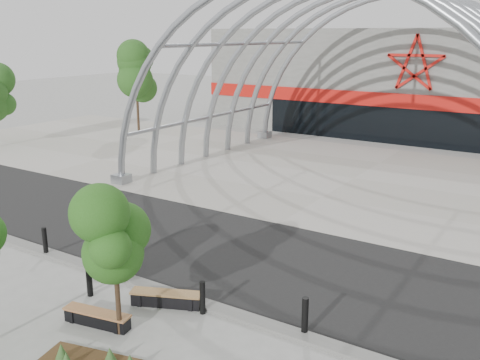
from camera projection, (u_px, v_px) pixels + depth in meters
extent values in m
plane|color=gray|center=(170.00, 290.00, 16.49)|extent=(140.00, 140.00, 0.00)
cube|color=black|center=(233.00, 252.00, 19.32)|extent=(140.00, 7.00, 0.02)
cube|color=#A8A397|center=(354.00, 178.00, 29.05)|extent=(60.00, 17.00, 0.04)
cube|color=#63635E|center=(165.00, 291.00, 16.27)|extent=(60.00, 0.50, 0.12)
cube|color=slate|center=(440.00, 81.00, 42.59)|extent=(34.00, 15.00, 8.00)
cube|color=black|center=(411.00, 127.00, 37.27)|extent=(22.00, 0.25, 2.60)
cube|color=red|center=(413.00, 102.00, 36.79)|extent=(34.00, 0.30, 1.00)
torus|color=#93979D|center=(290.00, 217.00, 22.97)|extent=(20.36, 0.36, 20.36)
torus|color=#93979D|center=(315.00, 202.00, 25.00)|extent=(20.36, 0.36, 20.36)
torus|color=#93979D|center=(336.00, 190.00, 27.03)|extent=(20.36, 0.36, 20.36)
torus|color=#93979D|center=(354.00, 179.00, 29.06)|extent=(20.36, 0.36, 20.36)
torus|color=#93979D|center=(370.00, 169.00, 31.09)|extent=(20.36, 0.36, 20.36)
torus|color=#93979D|center=(384.00, 161.00, 33.11)|extent=(20.36, 0.36, 20.36)
torus|color=#93979D|center=(396.00, 154.00, 35.14)|extent=(20.36, 0.36, 20.36)
cylinder|color=#93979D|center=(245.00, 44.00, 30.86)|extent=(0.20, 15.00, 0.20)
cylinder|color=#93979D|center=(210.00, 117.00, 33.40)|extent=(0.20, 15.00, 0.20)
cube|color=#93979D|center=(121.00, 179.00, 28.12)|extent=(0.80, 0.80, 0.50)
cube|color=#93979D|center=(265.00, 135.00, 40.29)|extent=(0.80, 0.80, 0.50)
cone|color=#39612B|center=(66.00, 360.00, 12.50)|extent=(0.31, 0.31, 0.38)
cone|color=#39612B|center=(110.00, 355.00, 12.69)|extent=(0.31, 0.31, 0.38)
cone|color=#39612B|center=(61.00, 351.00, 12.84)|extent=(0.31, 0.31, 0.38)
cylinder|color=black|center=(118.00, 299.00, 13.84)|extent=(0.13, 0.13, 2.00)
ellipsoid|color=#1D4E11|center=(113.00, 234.00, 13.36)|extent=(1.65, 1.65, 2.18)
cube|color=black|center=(97.00, 320.00, 14.47)|extent=(1.96, 0.71, 0.33)
cube|color=black|center=(76.00, 313.00, 14.73)|extent=(0.19, 0.44, 0.38)
cube|color=black|center=(120.00, 324.00, 14.20)|extent=(0.19, 0.44, 0.38)
cube|color=brown|center=(97.00, 312.00, 14.41)|extent=(2.02, 0.79, 0.06)
cube|color=black|center=(166.00, 300.00, 15.50)|extent=(2.02, 1.16, 0.35)
cube|color=black|center=(141.00, 297.00, 15.61)|extent=(0.29, 0.46, 0.41)
cube|color=black|center=(192.00, 301.00, 15.38)|extent=(0.29, 0.46, 0.41)
cube|color=brown|center=(166.00, 293.00, 15.44)|extent=(2.09, 1.25, 0.06)
cylinder|color=black|center=(45.00, 242.00, 18.92)|extent=(0.17, 0.17, 1.05)
cylinder|color=black|center=(130.00, 255.00, 17.74)|extent=(0.17, 0.17, 1.09)
cylinder|color=black|center=(89.00, 279.00, 15.99)|extent=(0.18, 0.18, 1.12)
cylinder|color=black|center=(203.00, 298.00, 14.98)|extent=(0.16, 0.16, 0.98)
cylinder|color=black|center=(305.00, 317.00, 13.87)|extent=(0.17, 0.17, 1.09)
cylinder|color=black|center=(138.00, 111.00, 42.69)|extent=(0.20, 0.20, 3.30)
ellipsoid|color=#1C4315|center=(136.00, 73.00, 41.90)|extent=(3.00, 3.00, 3.60)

